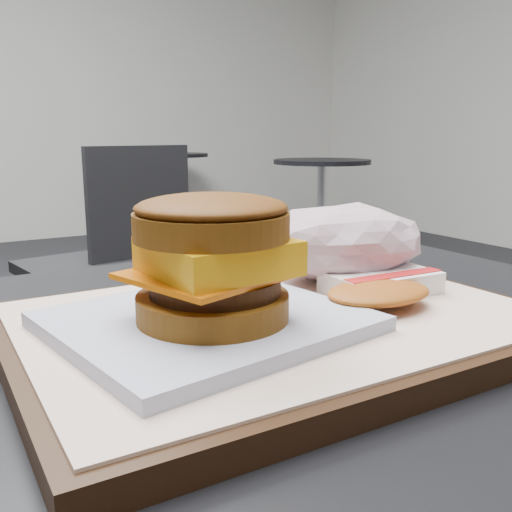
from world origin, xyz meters
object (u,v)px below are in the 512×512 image
(hash_brown, at_px, (380,287))
(crumpled_wrapper, at_px, (344,242))
(breakfast_sandwich, at_px, (211,274))
(neighbor_chair, at_px, (108,252))
(serving_tray, at_px, (279,325))

(hash_brown, distance_m, crumpled_wrapper, 0.07)
(hash_brown, bearing_deg, crumpled_wrapper, 75.27)
(breakfast_sandwich, height_order, crumpled_wrapper, breakfast_sandwich)
(breakfast_sandwich, bearing_deg, hash_brown, 0.08)
(crumpled_wrapper, xyz_separation_m, neighbor_chair, (0.23, 1.57, -0.31))
(crumpled_wrapper, bearing_deg, breakfast_sandwich, -157.85)
(crumpled_wrapper, distance_m, neighbor_chair, 1.62)
(hash_brown, height_order, neighbor_chair, neighbor_chair)
(serving_tray, xyz_separation_m, hash_brown, (0.09, -0.01, 0.02))
(breakfast_sandwich, bearing_deg, serving_tray, 12.29)
(serving_tray, height_order, neighbor_chair, neighbor_chair)
(serving_tray, distance_m, hash_brown, 0.09)
(hash_brown, height_order, crumpled_wrapper, crumpled_wrapper)
(hash_brown, relative_size, crumpled_wrapper, 0.78)
(neighbor_chair, bearing_deg, serving_tray, -101.69)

